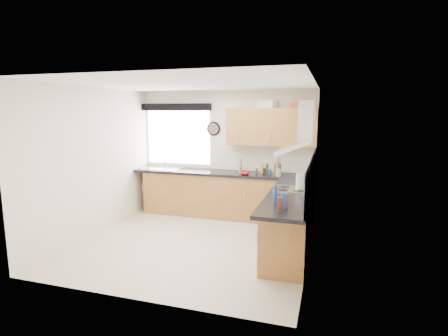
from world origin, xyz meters
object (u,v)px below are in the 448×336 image
(oven, at_px, (291,220))
(upper_cabinets, at_px, (271,127))
(washing_machine, at_px, (176,193))
(extractor_hood, at_px, (300,133))

(oven, distance_m, upper_cabinets, 1.99)
(oven, bearing_deg, washing_machine, 153.96)
(oven, xyz_separation_m, upper_cabinets, (-0.55, 1.32, 1.38))
(extractor_hood, height_order, washing_machine, extractor_hood)
(oven, height_order, upper_cabinets, upper_cabinets)
(upper_cabinets, relative_size, washing_machine, 2.11)
(upper_cabinets, bearing_deg, washing_machine, -176.91)
(extractor_hood, xyz_separation_m, upper_cabinets, (-0.65, 1.33, 0.03))
(oven, distance_m, extractor_hood, 1.35)
(upper_cabinets, xyz_separation_m, washing_machine, (-1.95, -0.10, -1.40))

